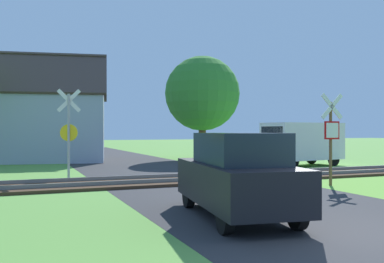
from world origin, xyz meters
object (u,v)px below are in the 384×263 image
(stop_sign_near, at_px, (331,133))
(crossing_sign_far, at_px, (69,129))
(parked_car, at_px, (237,175))
(mail_truck, at_px, (300,142))
(house, at_px, (43,125))
(tree_right, at_px, (202,94))

(stop_sign_near, bearing_deg, crossing_sign_far, -32.65)
(stop_sign_near, distance_m, parked_car, 6.45)
(crossing_sign_far, distance_m, mail_truck, 12.00)
(parked_car, bearing_deg, mail_truck, 56.38)
(stop_sign_near, xyz_separation_m, crossing_sign_far, (-7.89, 5.06, 0.16))
(stop_sign_near, relative_size, mail_truck, 0.60)
(stop_sign_near, xyz_separation_m, parked_car, (-5.38, -3.46, -0.85))
(house, bearing_deg, crossing_sign_far, -77.18)
(crossing_sign_far, bearing_deg, stop_sign_near, -19.19)
(stop_sign_near, distance_m, crossing_sign_far, 9.38)
(mail_truck, distance_m, parked_car, 14.02)
(mail_truck, bearing_deg, tree_right, 11.25)
(stop_sign_near, relative_size, house, 0.36)
(stop_sign_near, xyz_separation_m, house, (-8.26, 16.05, 0.45))
(house, distance_m, tree_right, 10.13)
(crossing_sign_far, relative_size, parked_car, 0.81)
(mail_truck, bearing_deg, stop_sign_near, 142.82)
(mail_truck, relative_size, parked_car, 1.22)
(stop_sign_near, relative_size, parked_car, 0.73)
(tree_right, xyz_separation_m, mail_truck, (2.47, -7.10, -3.01))
(stop_sign_near, bearing_deg, house, -62.76)
(tree_right, distance_m, parked_car, 19.15)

